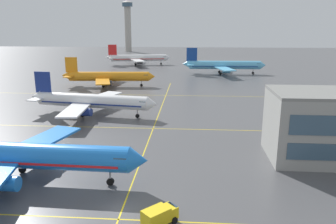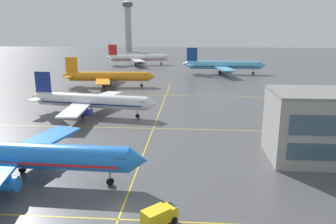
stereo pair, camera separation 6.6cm
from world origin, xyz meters
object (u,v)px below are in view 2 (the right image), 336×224
Objects in this scene: airliner_second_row at (91,101)px; service_truck_red_van at (160,215)px; airliner_far_right_stand at (138,58)px; airliner_third_row at (108,77)px; airliner_far_left_stand at (224,65)px; control_tower at (128,22)px; airliner_front_gate at (20,156)px.

airliner_second_row reaches higher than service_truck_red_van.
airliner_third_row is at bearing -90.24° from airliner_far_right_stand.
airliner_third_row is at bearing 107.67° from service_truck_red_van.
service_truck_red_van is at bearing -79.97° from airliner_far_right_stand.
airliner_third_row is at bearing -141.85° from airliner_far_left_stand.
airliner_far_left_stand is 0.93× the size of control_tower.
airliner_second_row is 0.83× the size of control_tower.
control_tower is at bearing 103.73° from airliner_far_right_stand.
airliner_far_left_stand is 144.56m from control_tower.
service_truck_red_van is (27.21, -85.44, -2.44)m from airliner_third_row.
airliner_third_row is at bearing -81.95° from control_tower.
airliner_far_left_stand is at bearing 81.78° from service_truck_red_van.
service_truck_red_van is (26.93, -152.29, -2.66)m from airliner_far_right_stand.
airliner_far_left_stand is (44.63, 35.05, 0.40)m from airliner_third_row.
airliner_front_gate is 239.96m from control_tower.
control_tower is (-67.45, 126.36, 19.48)m from airliner_far_left_stand.
airliner_front_gate is 1.08× the size of airliner_second_row.
control_tower reaches higher than airliner_front_gate.
airliner_far_right_stand reaches higher than airliner_second_row.
airliner_far_left_stand is at bearing 62.35° from airliner_second_row.
airliner_far_right_stand is (-44.34, 31.81, -0.18)m from airliner_far_left_stand.
service_truck_red_van is 252.86m from control_tower.
airliner_far_right_stand is 154.68m from service_truck_red_van.
airliner_far_right_stand is 0.88× the size of control_tower.
service_truck_red_van is at bearing -24.38° from airliner_front_gate.
airliner_far_left_stand is at bearing 38.15° from airliner_third_row.
airliner_far_left_stand is at bearing -61.91° from control_tower.
control_tower reaches higher than service_truck_red_van.
airliner_third_row reaches higher than airliner_second_row.
airliner_far_right_stand is at bearing -76.27° from control_tower.
airliner_front_gate is at bearing -85.26° from airliner_third_row.
control_tower is (-22.82, 161.41, 19.88)m from airliner_third_row.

